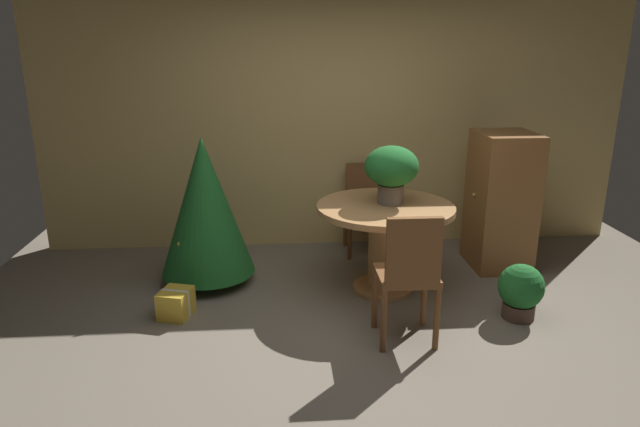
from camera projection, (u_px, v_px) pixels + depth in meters
ground_plane at (365, 345)px, 4.06m from camera, size 6.60×6.60×0.00m
back_wall_panel at (335, 122)px, 5.77m from camera, size 6.00×0.10×2.60m
round_dining_table at (385, 231)px, 4.80m from camera, size 1.16×1.16×0.78m
flower_vase at (391, 169)px, 4.70m from camera, size 0.45×0.45×0.49m
wooden_chair_near at (409, 272)px, 3.92m from camera, size 0.42×0.40×0.99m
wooden_chair_far at (366, 202)px, 5.76m from camera, size 0.45×0.42×0.90m
holiday_tree at (205, 207)px, 4.91m from camera, size 0.83×0.83×1.32m
gift_box_gold at (176, 303)px, 4.45m from camera, size 0.29×0.31×0.22m
wooden_cabinet at (501, 201)px, 5.32m from camera, size 0.54×0.61×1.29m
potted_plant at (521, 290)px, 4.39m from camera, size 0.35×0.35×0.45m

